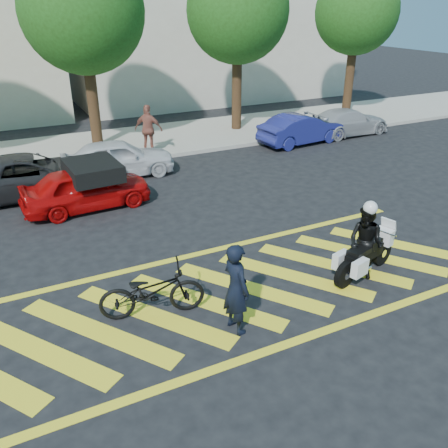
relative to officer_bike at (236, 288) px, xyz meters
name	(u,v)px	position (x,y,z in m)	size (l,w,h in m)	color
ground	(230,294)	(0.44, 1.08, -0.90)	(90.00, 90.00, 0.00)	black
sidewalk	(98,147)	(0.44, 13.08, -0.82)	(60.00, 5.00, 0.15)	#9E998E
crosswalk	(229,294)	(0.41, 1.08, -0.90)	(12.33, 4.00, 0.01)	yellow
building_right	(204,2)	(9.44, 22.08, 4.60)	(16.00, 8.00, 11.00)	beige
tree_center	(86,15)	(0.57, 13.15, 4.20)	(4.60, 4.60, 7.56)	black
tree_right	(240,15)	(7.07, 13.15, 4.15)	(4.40, 4.40, 7.41)	black
tree_far_right	(357,15)	(13.57, 13.15, 4.04)	(4.00, 4.00, 7.10)	black
officer_bike	(236,288)	(0.00, 0.00, 0.00)	(0.66, 0.43, 1.80)	black
bicycle	(152,291)	(-1.24, 1.13, -0.36)	(0.71, 2.04, 1.07)	black
police_motorcycle	(364,256)	(3.44, 0.42, -0.40)	(2.03, 0.94, 0.91)	black
officer_moto	(365,243)	(3.43, 0.43, -0.06)	(0.81, 0.63, 1.67)	black
red_convertible	(86,188)	(-1.25, 7.05, -0.27)	(1.49, 3.71, 1.26)	#B20808
parked_mid_left	(30,176)	(-2.61, 8.88, -0.25)	(2.16, 4.69, 1.30)	black
parked_mid_right	(118,158)	(0.34, 9.40, -0.24)	(1.55, 3.84, 1.31)	silver
parked_right	(301,129)	(8.45, 10.00, -0.26)	(1.34, 3.85, 1.27)	navy
parked_far_right	(348,122)	(11.21, 10.28, -0.31)	(1.66, 4.08, 1.18)	#999AA0
pedestrian_right	(149,129)	(2.04, 11.08, 0.20)	(1.11, 0.46, 1.89)	#9B5646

